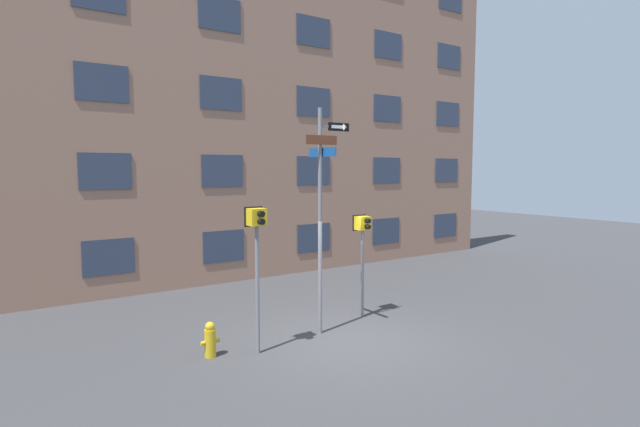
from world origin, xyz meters
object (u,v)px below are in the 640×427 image
at_px(street_sign_pole, 322,203).
at_px(pedestrian_signal_left, 257,241).
at_px(pedestrian_signal_right, 363,237).
at_px(fire_hydrant, 210,340).

relative_size(street_sign_pole, pedestrian_signal_left, 1.70).
distance_m(pedestrian_signal_right, fire_hydrant, 4.45).
bearing_deg(pedestrian_signal_left, fire_hydrant, 157.38).
relative_size(pedestrian_signal_left, pedestrian_signal_right, 1.16).
bearing_deg(fire_hydrant, pedestrian_signal_right, 5.36).
xyz_separation_m(street_sign_pole, fire_hydrant, (-2.60, 0.06, -2.57)).
bearing_deg(fire_hydrant, street_sign_pole, -1.40).
relative_size(street_sign_pole, pedestrian_signal_right, 1.96).
distance_m(street_sign_pole, pedestrian_signal_right, 1.84).
bearing_deg(street_sign_pole, fire_hydrant, 178.60).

